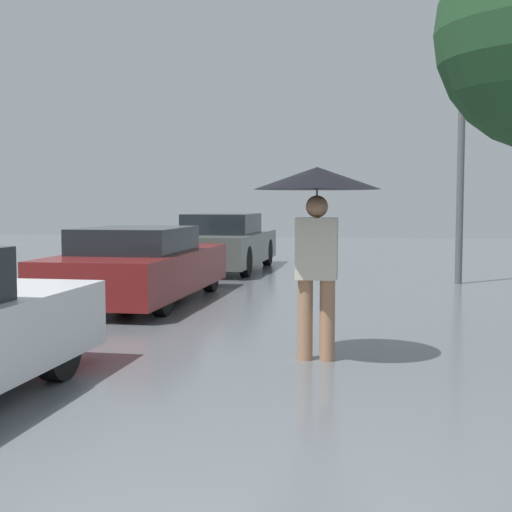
{
  "coord_description": "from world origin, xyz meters",
  "views": [
    {
      "loc": [
        0.52,
        -1.88,
        1.61
      ],
      "look_at": [
        -0.78,
        5.24,
        1.05
      ],
      "focal_mm": 50.0,
      "sensor_mm": 36.0,
      "label": 1
    }
  ],
  "objects": [
    {
      "name": "pedestrian",
      "position": [
        -0.16,
        5.24,
        1.62
      ],
      "size": [
        1.27,
        1.27,
        1.95
      ],
      "color": "#9E7051",
      "rests_on": "ground_plane"
    },
    {
      "name": "parked_car_middle",
      "position": [
        -3.38,
        9.03,
        0.57
      ],
      "size": [
        1.8,
        4.53,
        1.2
      ],
      "color": "maroon",
      "rests_on": "ground_plane"
    },
    {
      "name": "parked_car_farthest",
      "position": [
        -3.22,
        14.43,
        0.63
      ],
      "size": [
        1.75,
        4.56,
        1.33
      ],
      "color": "#4C514C",
      "rests_on": "ground_plane"
    },
    {
      "name": "street_lamp",
      "position": [
        1.93,
        12.48,
        2.87
      ],
      "size": [
        0.35,
        0.35,
        4.47
      ],
      "color": "#515456",
      "rests_on": "ground_plane"
    }
  ]
}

